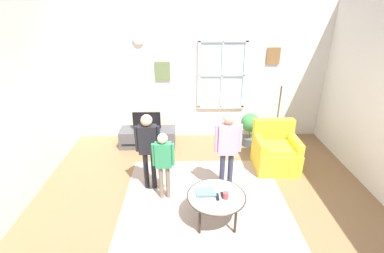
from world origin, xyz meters
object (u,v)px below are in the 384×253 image
object	(u,v)px
person_pink_shirt	(228,144)
floor_lamp	(282,86)
potted_plant_by_window	(250,126)
coffee_table	(216,197)
book_stack	(206,192)
remote_near_books	(223,195)
television	(147,121)
armchair	(275,152)
remote_near_cup	(217,197)
person_black_shirt	(148,144)
person_green_shirt	(163,159)
tv_stand	(148,137)
cup	(226,195)

from	to	relation	value
person_pink_shirt	floor_lamp	distance (m)	1.94
potted_plant_by_window	coffee_table	bearing A→B (deg)	-112.52
book_stack	remote_near_books	bearing A→B (deg)	-14.90
television	remote_near_books	distance (m)	2.72
armchair	coffee_table	bearing A→B (deg)	-131.43
television	person_pink_shirt	size ratio (longest dim) A/B	0.41
armchair	remote_near_cup	bearing A→B (deg)	-130.35
person_black_shirt	person_pink_shirt	xyz separation A→B (m)	(1.25, -0.11, 0.04)
person_black_shirt	person_green_shirt	world-z (taller)	person_black_shirt
television	person_black_shirt	world-z (taller)	person_black_shirt
person_green_shirt	person_pink_shirt	xyz separation A→B (m)	(0.99, 0.16, 0.17)
television	potted_plant_by_window	world-z (taller)	television
book_stack	remote_near_cup	bearing A→B (deg)	-31.51
remote_near_books	person_pink_shirt	size ratio (longest dim) A/B	0.10
person_black_shirt	television	bearing A→B (deg)	98.41
remote_near_cup	floor_lamp	size ratio (longest dim) A/B	0.08
book_stack	remote_near_cup	distance (m)	0.18
person_green_shirt	potted_plant_by_window	size ratio (longest dim) A/B	1.54
tv_stand	book_stack	world-z (taller)	book_stack
book_stack	cup	size ratio (longest dim) A/B	2.92
tv_stand	person_green_shirt	distance (m)	1.95
remote_near_cup	potted_plant_by_window	size ratio (longest dim) A/B	0.19
armchair	remote_near_cup	distance (m)	1.92
television	tv_stand	bearing A→B (deg)	90.00
tv_stand	floor_lamp	distance (m)	2.96
person_green_shirt	person_black_shirt	bearing A→B (deg)	134.02
television	remote_near_cup	xyz separation A→B (m)	(1.25, -2.39, -0.14)
tv_stand	television	world-z (taller)	television
television	coffee_table	world-z (taller)	television
potted_plant_by_window	remote_near_cup	bearing A→B (deg)	-111.93
television	potted_plant_by_window	bearing A→B (deg)	-1.16
remote_near_cup	potted_plant_by_window	xyz separation A→B (m)	(0.95, 2.35, 0.01)
tv_stand	book_stack	xyz separation A→B (m)	(1.10, -2.31, 0.27)
armchair	remote_near_books	distance (m)	1.85
armchair	person_pink_shirt	xyz separation A→B (m)	(-1.02, -0.72, 0.55)
tv_stand	remote_near_cup	xyz separation A→B (m)	(1.25, -2.40, 0.26)
tv_stand	person_black_shirt	size ratio (longest dim) A/B	0.89
tv_stand	floor_lamp	world-z (taller)	floor_lamp
person_pink_shirt	armchair	bearing A→B (deg)	35.12
coffee_table	remote_near_cup	bearing A→B (deg)	-75.74
television	cup	world-z (taller)	television
tv_stand	person_pink_shirt	world-z (taller)	person_pink_shirt
person_pink_shirt	cup	bearing A→B (deg)	-98.44
book_stack	armchair	bearing A→B (deg)	44.52
book_stack	coffee_table	bearing A→B (deg)	-19.66
tv_stand	remote_near_books	size ratio (longest dim) A/B	8.39
person_black_shirt	person_green_shirt	size ratio (longest dim) A/B	1.17
person_pink_shirt	floor_lamp	xyz separation A→B (m)	(1.22, 1.42, 0.51)
coffee_table	cup	world-z (taller)	cup
book_stack	remote_near_books	xyz separation A→B (m)	(0.23, -0.06, -0.01)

